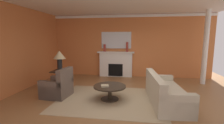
{
  "coord_description": "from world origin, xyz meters",
  "views": [
    {
      "loc": [
        0.4,
        -4.86,
        1.9
      ],
      "look_at": [
        -0.47,
        1.06,
        1.0
      ],
      "focal_mm": 25.54,
      "sensor_mm": 36.0,
      "label": 1
    }
  ],
  "objects_px": {
    "fireplace": "(116,65)",
    "coffee_table": "(110,89)",
    "armchair_near_window": "(58,87)",
    "vase_mantel_right": "(127,47)",
    "table_lamp": "(59,57)",
    "vase_mantel_left": "(105,48)",
    "mantel_mirror": "(116,40)",
    "sofa": "(165,93)",
    "side_table": "(60,78)"
  },
  "relations": [
    {
      "from": "armchair_near_window",
      "to": "table_lamp",
      "type": "height_order",
      "value": "table_lamp"
    },
    {
      "from": "sofa",
      "to": "coffee_table",
      "type": "relative_size",
      "value": 2.16
    },
    {
      "from": "vase_mantel_right",
      "to": "side_table",
      "type": "bearing_deg",
      "value": -136.96
    },
    {
      "from": "table_lamp",
      "to": "vase_mantel_right",
      "type": "bearing_deg",
      "value": 43.04
    },
    {
      "from": "vase_mantel_left",
      "to": "mantel_mirror",
      "type": "bearing_deg",
      "value": 17.18
    },
    {
      "from": "armchair_near_window",
      "to": "table_lamp",
      "type": "relative_size",
      "value": 1.27
    },
    {
      "from": "side_table",
      "to": "vase_mantel_left",
      "type": "xyz_separation_m",
      "value": [
        1.27,
        2.21,
        1.02
      ]
    },
    {
      "from": "armchair_near_window",
      "to": "side_table",
      "type": "xyz_separation_m",
      "value": [
        -0.29,
        0.78,
        0.09
      ]
    },
    {
      "from": "mantel_mirror",
      "to": "vase_mantel_left",
      "type": "height_order",
      "value": "mantel_mirror"
    },
    {
      "from": "sofa",
      "to": "coffee_table",
      "type": "distance_m",
      "value": 1.64
    },
    {
      "from": "side_table",
      "to": "table_lamp",
      "type": "bearing_deg",
      "value": 0.0
    },
    {
      "from": "mantel_mirror",
      "to": "coffee_table",
      "type": "height_order",
      "value": "mantel_mirror"
    },
    {
      "from": "armchair_near_window",
      "to": "vase_mantel_right",
      "type": "bearing_deg",
      "value": 55.22
    },
    {
      "from": "fireplace",
      "to": "armchair_near_window",
      "type": "height_order",
      "value": "fireplace"
    },
    {
      "from": "table_lamp",
      "to": "vase_mantel_left",
      "type": "relative_size",
      "value": 2.11
    },
    {
      "from": "sofa",
      "to": "side_table",
      "type": "bearing_deg",
      "value": 167.49
    },
    {
      "from": "armchair_near_window",
      "to": "vase_mantel_right",
      "type": "xyz_separation_m",
      "value": [
        2.08,
        2.99,
        1.17
      ]
    },
    {
      "from": "vase_mantel_left",
      "to": "armchair_near_window",
      "type": "bearing_deg",
      "value": -108.11
    },
    {
      "from": "side_table",
      "to": "vase_mantel_left",
      "type": "height_order",
      "value": "vase_mantel_left"
    },
    {
      "from": "armchair_near_window",
      "to": "table_lamp",
      "type": "xyz_separation_m",
      "value": [
        -0.29,
        0.78,
        0.92
      ]
    },
    {
      "from": "sofa",
      "to": "side_table",
      "type": "height_order",
      "value": "sofa"
    },
    {
      "from": "sofa",
      "to": "vase_mantel_right",
      "type": "xyz_separation_m",
      "value": [
        -1.27,
        3.02,
        1.18
      ]
    },
    {
      "from": "table_lamp",
      "to": "sofa",
      "type": "bearing_deg",
      "value": -12.51
    },
    {
      "from": "fireplace",
      "to": "table_lamp",
      "type": "height_order",
      "value": "table_lamp"
    },
    {
      "from": "fireplace",
      "to": "side_table",
      "type": "relative_size",
      "value": 2.57
    },
    {
      "from": "vase_mantel_left",
      "to": "fireplace",
      "type": "bearing_deg",
      "value": 5.16
    },
    {
      "from": "armchair_near_window",
      "to": "coffee_table",
      "type": "height_order",
      "value": "armchair_near_window"
    },
    {
      "from": "sofa",
      "to": "fireplace",
      "type": "bearing_deg",
      "value": 120.73
    },
    {
      "from": "fireplace",
      "to": "armchair_near_window",
      "type": "bearing_deg",
      "value": -116.68
    },
    {
      "from": "sofa",
      "to": "table_lamp",
      "type": "xyz_separation_m",
      "value": [
        -3.64,
        0.81,
        0.93
      ]
    },
    {
      "from": "vase_mantel_left",
      "to": "side_table",
      "type": "bearing_deg",
      "value": -119.84
    },
    {
      "from": "fireplace",
      "to": "mantel_mirror",
      "type": "distance_m",
      "value": 1.22
    },
    {
      "from": "table_lamp",
      "to": "vase_mantel_right",
      "type": "xyz_separation_m",
      "value": [
        2.37,
        2.21,
        0.25
      ]
    },
    {
      "from": "fireplace",
      "to": "coffee_table",
      "type": "distance_m",
      "value": 3.08
    },
    {
      "from": "mantel_mirror",
      "to": "vase_mantel_right",
      "type": "xyz_separation_m",
      "value": [
        0.55,
        -0.17,
        -0.32
      ]
    },
    {
      "from": "table_lamp",
      "to": "vase_mantel_left",
      "type": "distance_m",
      "value": 2.56
    },
    {
      "from": "vase_mantel_left",
      "to": "coffee_table",
      "type": "bearing_deg",
      "value": -76.25
    },
    {
      "from": "sofa",
      "to": "coffee_table",
      "type": "height_order",
      "value": "sofa"
    },
    {
      "from": "coffee_table",
      "to": "vase_mantel_right",
      "type": "bearing_deg",
      "value": 83.12
    },
    {
      "from": "mantel_mirror",
      "to": "vase_mantel_right",
      "type": "bearing_deg",
      "value": -17.18
    },
    {
      "from": "side_table",
      "to": "vase_mantel_right",
      "type": "relative_size",
      "value": 1.5
    },
    {
      "from": "armchair_near_window",
      "to": "vase_mantel_left",
      "type": "relative_size",
      "value": 2.67
    },
    {
      "from": "armchair_near_window",
      "to": "side_table",
      "type": "bearing_deg",
      "value": 110.36
    },
    {
      "from": "armchair_near_window",
      "to": "sofa",
      "type": "bearing_deg",
      "value": -0.47
    },
    {
      "from": "coffee_table",
      "to": "vase_mantel_right",
      "type": "distance_m",
      "value": 3.24
    },
    {
      "from": "sofa",
      "to": "vase_mantel_right",
      "type": "bearing_deg",
      "value": 112.88
    },
    {
      "from": "table_lamp",
      "to": "side_table",
      "type": "bearing_deg",
      "value": 0.0
    },
    {
      "from": "fireplace",
      "to": "vase_mantel_right",
      "type": "relative_size",
      "value": 3.85
    },
    {
      "from": "vase_mantel_right",
      "to": "vase_mantel_left",
      "type": "relative_size",
      "value": 1.31
    },
    {
      "from": "coffee_table",
      "to": "side_table",
      "type": "relative_size",
      "value": 1.43
    }
  ]
}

